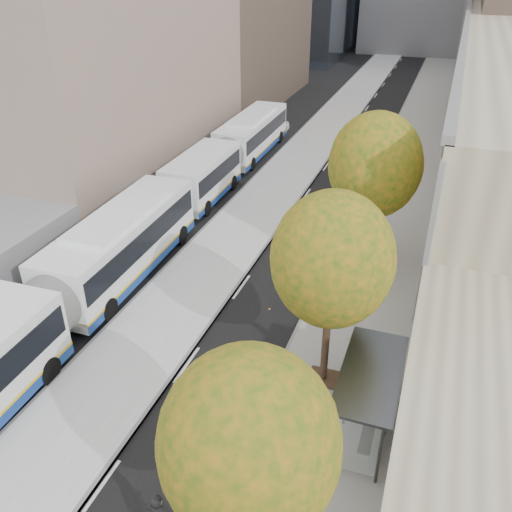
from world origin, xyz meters
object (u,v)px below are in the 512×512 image
at_px(bus_far, 233,150).
at_px(distant_car, 274,128).
at_px(bus_near, 70,289).
at_px(bus_shelter, 376,384).

distance_m(bus_far, distant_car, 9.81).
relative_size(bus_near, distant_car, 5.61).
relative_size(bus_shelter, distant_car, 1.28).
bearing_deg(bus_shelter, distant_car, 113.51).
xyz_separation_m(bus_shelter, distant_car, (-13.62, 31.32, -1.60)).
bearing_deg(distant_car, bus_near, -72.20).
bearing_deg(bus_shelter, bus_near, 171.64).
bearing_deg(bus_near, distant_car, 89.43).
height_order(bus_shelter, bus_near, bus_near).
bearing_deg(distant_car, bus_far, -72.60).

